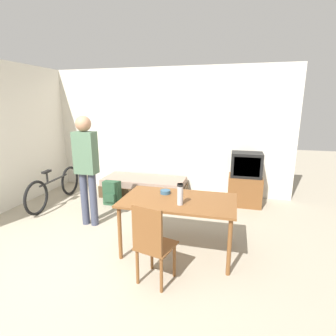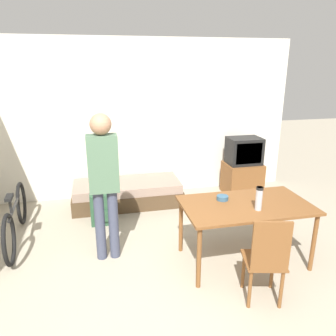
{
  "view_description": "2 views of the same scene",
  "coord_description": "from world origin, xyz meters",
  "px_view_note": "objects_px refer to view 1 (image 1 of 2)",
  "views": [
    {
      "loc": [
        1.68,
        -2.21,
        1.95
      ],
      "look_at": [
        0.66,
        1.74,
        0.94
      ],
      "focal_mm": 28.0,
      "sensor_mm": 36.0,
      "label": 1
    },
    {
      "loc": [
        -0.63,
        -2.25,
        2.28
      ],
      "look_at": [
        0.28,
        1.78,
        0.96
      ],
      "focal_mm": 35.0,
      "sensor_mm": 36.0,
      "label": 2
    }
  ],
  "objects_px": {
    "wooden_chair": "(152,242)",
    "bicycle": "(55,188)",
    "backpack": "(112,193)",
    "daybed": "(144,187)",
    "tv": "(245,181)",
    "person_standing": "(86,163)",
    "dining_table": "(178,205)",
    "thermos_flask": "(180,193)",
    "mate_bowl": "(165,192)"
  },
  "relations": [
    {
      "from": "bicycle",
      "to": "tv",
      "type": "bearing_deg",
      "value": 13.88
    },
    {
      "from": "person_standing",
      "to": "mate_bowl",
      "type": "xyz_separation_m",
      "value": [
        1.35,
        -0.25,
        -0.28
      ]
    },
    {
      "from": "daybed",
      "to": "dining_table",
      "type": "relative_size",
      "value": 1.22
    },
    {
      "from": "thermos_flask",
      "to": "backpack",
      "type": "distance_m",
      "value": 2.34
    },
    {
      "from": "thermos_flask",
      "to": "mate_bowl",
      "type": "relative_size",
      "value": 1.93
    },
    {
      "from": "daybed",
      "to": "backpack",
      "type": "height_order",
      "value": "backpack"
    },
    {
      "from": "dining_table",
      "to": "wooden_chair",
      "type": "height_order",
      "value": "wooden_chair"
    },
    {
      "from": "daybed",
      "to": "thermos_flask",
      "type": "distance_m",
      "value": 2.57
    },
    {
      "from": "bicycle",
      "to": "thermos_flask",
      "type": "distance_m",
      "value": 3.12
    },
    {
      "from": "dining_table",
      "to": "bicycle",
      "type": "xyz_separation_m",
      "value": [
        -2.74,
        1.09,
        -0.34
      ]
    },
    {
      "from": "tv",
      "to": "backpack",
      "type": "bearing_deg",
      "value": -165.17
    },
    {
      "from": "bicycle",
      "to": "mate_bowl",
      "type": "xyz_separation_m",
      "value": [
        2.52,
        -0.91,
        0.44
      ]
    },
    {
      "from": "daybed",
      "to": "person_standing",
      "type": "relative_size",
      "value": 1.02
    },
    {
      "from": "dining_table",
      "to": "person_standing",
      "type": "xyz_separation_m",
      "value": [
        -1.58,
        0.42,
        0.38
      ]
    },
    {
      "from": "bicycle",
      "to": "person_standing",
      "type": "relative_size",
      "value": 0.97
    },
    {
      "from": "tv",
      "to": "dining_table",
      "type": "height_order",
      "value": "tv"
    },
    {
      "from": "tv",
      "to": "dining_table",
      "type": "xyz_separation_m",
      "value": [
        -0.91,
        -1.99,
        0.18
      ]
    },
    {
      "from": "tv",
      "to": "mate_bowl",
      "type": "relative_size",
      "value": 7.51
    },
    {
      "from": "dining_table",
      "to": "person_standing",
      "type": "distance_m",
      "value": 1.68
    },
    {
      "from": "tv",
      "to": "mate_bowl",
      "type": "xyz_separation_m",
      "value": [
        -1.13,
        -1.82,
        0.28
      ]
    },
    {
      "from": "dining_table",
      "to": "mate_bowl",
      "type": "distance_m",
      "value": 0.3
    },
    {
      "from": "wooden_chair",
      "to": "bicycle",
      "type": "distance_m",
      "value": 3.2
    },
    {
      "from": "backpack",
      "to": "wooden_chair",
      "type": "bearing_deg",
      "value": -54.15
    },
    {
      "from": "tv",
      "to": "bicycle",
      "type": "height_order",
      "value": "tv"
    },
    {
      "from": "wooden_chair",
      "to": "bicycle",
      "type": "height_order",
      "value": "wooden_chair"
    },
    {
      "from": "wooden_chair",
      "to": "mate_bowl",
      "type": "xyz_separation_m",
      "value": [
        -0.1,
        0.92,
        0.25
      ]
    },
    {
      "from": "daybed",
      "to": "dining_table",
      "type": "height_order",
      "value": "dining_table"
    },
    {
      "from": "backpack",
      "to": "thermos_flask",
      "type": "bearing_deg",
      "value": -41.67
    },
    {
      "from": "tv",
      "to": "person_standing",
      "type": "relative_size",
      "value": 0.59
    },
    {
      "from": "wooden_chair",
      "to": "person_standing",
      "type": "bearing_deg",
      "value": 141.11
    },
    {
      "from": "daybed",
      "to": "tv",
      "type": "distance_m",
      "value": 2.11
    },
    {
      "from": "wooden_chair",
      "to": "backpack",
      "type": "height_order",
      "value": "wooden_chair"
    },
    {
      "from": "thermos_flask",
      "to": "backpack",
      "type": "height_order",
      "value": "thermos_flask"
    },
    {
      "from": "thermos_flask",
      "to": "bicycle",
      "type": "bearing_deg",
      "value": 155.75
    },
    {
      "from": "bicycle",
      "to": "backpack",
      "type": "bearing_deg",
      "value": 11.7
    },
    {
      "from": "mate_bowl",
      "to": "person_standing",
      "type": "bearing_deg",
      "value": 169.46
    },
    {
      "from": "daybed",
      "to": "tv",
      "type": "xyz_separation_m",
      "value": [
        2.09,
        0.02,
        0.29
      ]
    },
    {
      "from": "wooden_chair",
      "to": "person_standing",
      "type": "height_order",
      "value": "person_standing"
    },
    {
      "from": "person_standing",
      "to": "mate_bowl",
      "type": "distance_m",
      "value": 1.41
    },
    {
      "from": "person_standing",
      "to": "thermos_flask",
      "type": "xyz_separation_m",
      "value": [
        1.63,
        -0.6,
        -0.16
      ]
    },
    {
      "from": "bicycle",
      "to": "thermos_flask",
      "type": "relative_size",
      "value": 6.44
    },
    {
      "from": "person_standing",
      "to": "dining_table",
      "type": "bearing_deg",
      "value": -15.06
    },
    {
      "from": "tv",
      "to": "person_standing",
      "type": "distance_m",
      "value": 2.99
    },
    {
      "from": "daybed",
      "to": "dining_table",
      "type": "distance_m",
      "value": 2.35
    },
    {
      "from": "dining_table",
      "to": "person_standing",
      "type": "relative_size",
      "value": 0.83
    },
    {
      "from": "dining_table",
      "to": "thermos_flask",
      "type": "bearing_deg",
      "value": -71.84
    },
    {
      "from": "thermos_flask",
      "to": "tv",
      "type": "bearing_deg",
      "value": 68.53
    },
    {
      "from": "bicycle",
      "to": "daybed",
      "type": "bearing_deg",
      "value": 29.56
    },
    {
      "from": "wooden_chair",
      "to": "thermos_flask",
      "type": "relative_size",
      "value": 3.52
    },
    {
      "from": "daybed",
      "to": "thermos_flask",
      "type": "height_order",
      "value": "thermos_flask"
    }
  ]
}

